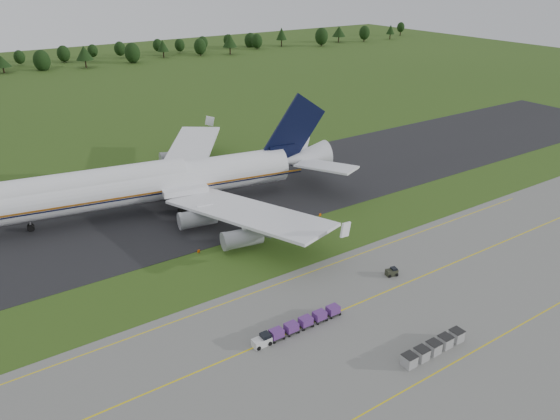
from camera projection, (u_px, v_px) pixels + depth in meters
ground at (272, 252)px, 102.58m from camera, size 600.00×600.00×0.00m
apron at (404, 348)px, 76.95m from camera, size 300.00×52.00×0.06m
taxiway at (204, 202)px, 123.65m from camera, size 300.00×40.00×0.08m
apron_markings at (370, 323)px, 82.22m from camera, size 300.00×30.20×0.01m
tree_line at (31, 59)px, 267.14m from camera, size 528.77×22.42×11.77m
aircraft at (157, 182)px, 117.91m from camera, size 80.98×77.47×22.65m
baggage_train at (297, 325)px, 80.36m from camera, size 15.40×1.63×1.57m
utility_cart at (392, 272)px, 94.68m from camera, size 2.23×1.65×1.10m
uld_row at (434, 347)px, 75.72m from camera, size 11.37×1.77×1.75m
edge_markers at (263, 232)px, 109.63m from camera, size 29.37×0.30×0.60m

